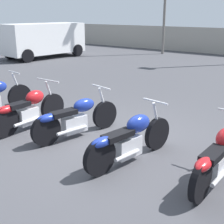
% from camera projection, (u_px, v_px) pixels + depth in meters
% --- Properties ---
extents(ground_plane, '(60.00, 60.00, 0.00)m').
position_uv_depth(ground_plane, '(115.00, 140.00, 6.48)').
color(ground_plane, '#424247').
extents(motorcycle_slot_1, '(0.74, 2.03, 1.04)m').
position_uv_depth(motorcycle_slot_1, '(29.00, 110.00, 7.01)').
color(motorcycle_slot_1, black).
rests_on(motorcycle_slot_1, ground_plane).
extents(motorcycle_slot_2, '(0.71, 2.12, 1.00)m').
position_uv_depth(motorcycle_slot_2, '(75.00, 118.00, 6.56)').
color(motorcycle_slot_2, black).
rests_on(motorcycle_slot_2, ground_plane).
extents(motorcycle_slot_3, '(0.60, 2.11, 1.00)m').
position_uv_depth(motorcycle_slot_3, '(130.00, 139.00, 5.45)').
color(motorcycle_slot_3, black).
rests_on(motorcycle_slot_3, ground_plane).
extents(motorcycle_slot_4, '(0.64, 2.12, 0.98)m').
position_uv_depth(motorcycle_slot_4, '(219.00, 157.00, 4.81)').
color(motorcycle_slot_4, black).
rests_on(motorcycle_slot_4, ground_plane).
extents(parked_van, '(2.34, 4.79, 1.93)m').
position_uv_depth(parked_van, '(44.00, 39.00, 17.88)').
color(parked_van, white).
rests_on(parked_van, ground_plane).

